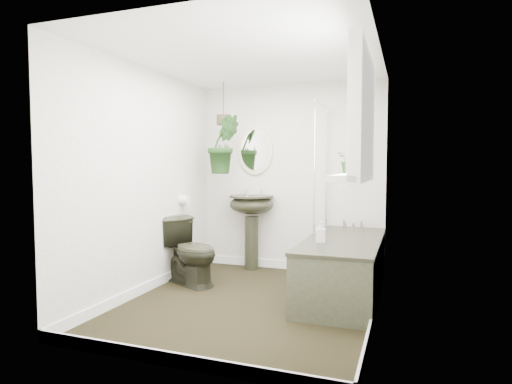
% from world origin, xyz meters
% --- Properties ---
extents(floor, '(2.30, 2.80, 0.02)m').
position_xyz_m(floor, '(0.00, 0.00, -0.01)').
color(floor, black).
rests_on(floor, ground).
extents(ceiling, '(2.30, 2.80, 0.02)m').
position_xyz_m(ceiling, '(0.00, 0.00, 2.31)').
color(ceiling, white).
rests_on(ceiling, ground).
extents(wall_back, '(2.30, 0.02, 2.30)m').
position_xyz_m(wall_back, '(0.00, 1.41, 1.15)').
color(wall_back, silver).
rests_on(wall_back, ground).
extents(wall_front, '(2.30, 0.02, 2.30)m').
position_xyz_m(wall_front, '(0.00, -1.41, 1.15)').
color(wall_front, silver).
rests_on(wall_front, ground).
extents(wall_left, '(0.02, 2.80, 2.30)m').
position_xyz_m(wall_left, '(-1.16, 0.00, 1.15)').
color(wall_left, silver).
rests_on(wall_left, ground).
extents(wall_right, '(0.02, 2.80, 2.30)m').
position_xyz_m(wall_right, '(1.16, 0.00, 1.15)').
color(wall_right, silver).
rests_on(wall_right, ground).
extents(skirting, '(2.30, 2.80, 0.10)m').
position_xyz_m(skirting, '(0.00, 0.00, 0.05)').
color(skirting, white).
rests_on(skirting, floor).
extents(bathtub, '(0.72, 1.72, 0.58)m').
position_xyz_m(bathtub, '(0.80, 0.50, 0.29)').
color(bathtub, black).
rests_on(bathtub, floor).
extents(bath_screen, '(0.04, 0.72, 1.40)m').
position_xyz_m(bath_screen, '(0.47, 0.99, 1.28)').
color(bath_screen, silver).
rests_on(bath_screen, bathtub).
extents(shower_box, '(0.20, 0.10, 0.35)m').
position_xyz_m(shower_box, '(0.80, 1.34, 1.55)').
color(shower_box, white).
rests_on(shower_box, wall_back).
extents(oval_mirror, '(0.46, 0.03, 0.62)m').
position_xyz_m(oval_mirror, '(-0.45, 1.37, 1.50)').
color(oval_mirror, beige).
rests_on(oval_mirror, wall_back).
extents(wall_sconce, '(0.04, 0.04, 0.22)m').
position_xyz_m(wall_sconce, '(-0.85, 1.36, 1.40)').
color(wall_sconce, black).
rests_on(wall_sconce, wall_back).
extents(toilet_roll_holder, '(0.11, 0.11, 0.11)m').
position_xyz_m(toilet_roll_holder, '(-1.10, 0.70, 0.90)').
color(toilet_roll_holder, white).
rests_on(toilet_roll_holder, wall_left).
extents(window_recess, '(0.08, 1.00, 0.90)m').
position_xyz_m(window_recess, '(1.09, -0.70, 1.65)').
color(window_recess, white).
rests_on(window_recess, wall_right).
extents(window_sill, '(0.18, 1.00, 0.04)m').
position_xyz_m(window_sill, '(1.02, -0.70, 1.23)').
color(window_sill, white).
rests_on(window_sill, wall_right).
extents(window_blinds, '(0.01, 0.86, 0.76)m').
position_xyz_m(window_blinds, '(1.04, -0.70, 1.65)').
color(window_blinds, white).
rests_on(window_blinds, wall_right).
extents(toilet, '(0.82, 0.67, 0.73)m').
position_xyz_m(toilet, '(-0.85, 0.38, 0.37)').
color(toilet, black).
rests_on(toilet, floor).
extents(pedestal_sink, '(0.63, 0.56, 0.94)m').
position_xyz_m(pedestal_sink, '(-0.45, 1.24, 0.47)').
color(pedestal_sink, black).
rests_on(pedestal_sink, floor).
extents(sill_plant, '(0.21, 0.19, 0.21)m').
position_xyz_m(sill_plant, '(0.97, -0.40, 1.36)').
color(sill_plant, black).
rests_on(sill_plant, window_sill).
extents(hanging_plant, '(0.50, 0.48, 0.70)m').
position_xyz_m(hanging_plant, '(-0.70, 0.95, 1.56)').
color(hanging_plant, black).
rests_on(hanging_plant, ceiling).
extents(soap_bottle, '(0.10, 0.11, 0.20)m').
position_xyz_m(soap_bottle, '(0.62, 0.24, 0.68)').
color(soap_bottle, black).
rests_on(soap_bottle, bathtub).
extents(hanging_pot, '(0.16, 0.16, 0.12)m').
position_xyz_m(hanging_pot, '(-0.70, 0.95, 1.85)').
color(hanging_pot, '#322A1B').
rests_on(hanging_pot, ceiling).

